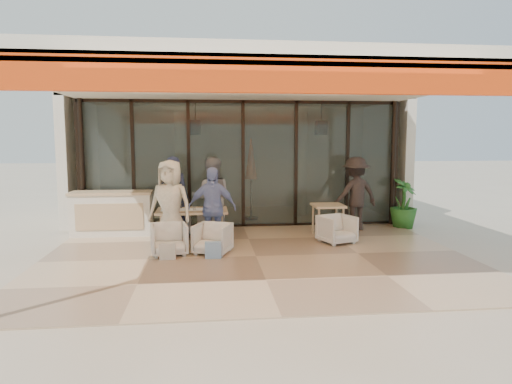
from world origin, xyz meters
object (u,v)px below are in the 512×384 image
chair_far_right (211,221)px  diner_navy (173,198)px  chair_far_left (175,220)px  diner_cream (170,205)px  dining_table (192,212)px  chair_near_left (169,238)px  chair_near_right (213,237)px  side_table (328,209)px  side_chair (337,228)px  diner_grey (211,198)px  standing_woman (355,194)px  diner_periwinkle (212,208)px  potted_palm (404,203)px  host_counter (112,213)px

chair_far_right → diner_navy: diner_navy is taller
chair_far_left → diner_cream: diner_cream is taller
diner_cream → dining_table: bearing=67.5°
chair_near_left → diner_cream: size_ratio=0.38×
chair_near_right → side_table: side_table is taller
chair_far_left → side_chair: (3.51, -1.28, -0.01)m
chair_near_right → side_chair: 2.74m
dining_table → diner_grey: bearing=46.2°
dining_table → chair_near_right: size_ratio=2.23×
diner_grey → standing_woman: size_ratio=1.02×
chair_far_right → chair_far_left: bearing=4.0°
standing_woman → side_chair: bearing=43.8°
chair_far_right → chair_near_right: bearing=94.0°
diner_grey → diner_cream: diner_grey is taller
chair_far_left → side_chair: 3.74m
diner_grey → standing_woman: diner_grey is taller
diner_periwinkle → diner_navy: bearing=136.3°
potted_palm → diner_cream: bearing=-163.8°
chair_near_right → diner_navy: size_ratio=0.36×
chair_near_right → diner_navy: 1.74m
host_counter → standing_woman: size_ratio=1.02×
dining_table → chair_near_left: 1.10m
host_counter → chair_near_left: 2.45m
diner_periwinkle → potted_palm: size_ratio=1.35×
chair_near_right → diner_navy: bearing=141.9°
chair_near_right → potted_palm: size_ratio=0.54×
chair_far_right → host_counter: bearing=2.4°
chair_far_left → standing_woman: 4.38m
diner_periwinkle → standing_woman: 3.79m
dining_table → standing_woman: size_ratio=0.83×
host_counter → diner_cream: bearing=-45.2°
chair_near_left → side_chair: 3.57m
chair_far_right → diner_navy: 1.16m
diner_grey → side_table: diner_grey is taller
dining_table → diner_navy: size_ratio=0.80×
side_table → potted_palm: potted_palm is taller
chair_far_right → diner_grey: (0.00, -0.50, 0.60)m
diner_cream → potted_palm: (5.69, 1.66, -0.30)m
dining_table → diner_grey: diner_grey is taller
standing_woman → potted_palm: 1.39m
chair_near_left → side_chair: size_ratio=1.02×
host_counter → side_chair: 5.15m
chair_near_left → diner_periwinkle: (0.84, 0.50, 0.49)m
diner_grey → chair_far_right: bearing=-87.3°
diner_grey → diner_cream: (-0.84, -0.90, -0.00)m
chair_near_left → dining_table: bearing=57.2°
side_table → potted_palm: 2.32m
side_chair → side_table: bearing=69.3°
chair_far_right → potted_palm: (4.85, 0.26, 0.30)m
diner_periwinkle → standing_woman: standing_woman is taller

